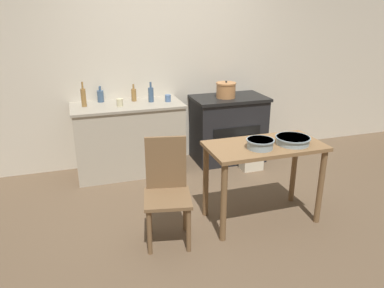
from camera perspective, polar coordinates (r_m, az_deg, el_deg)
name	(u,v)px	position (r m, az deg, el deg)	size (l,w,h in m)	color
ground_plane	(207,212)	(3.91, 2.23, -10.24)	(14.00, 14.00, 0.00)	brown
wall_back	(166,65)	(4.94, -4.00, 11.94)	(8.00, 0.07, 2.55)	beige
counter_cabinet	(129,139)	(4.71, -9.54, 0.83)	(1.33, 0.62, 0.88)	#B2A893
stove	(228,128)	(5.07, 5.51, 2.39)	(0.96, 0.61, 0.87)	black
work_table	(264,158)	(3.57, 10.92, -2.13)	(1.09, 0.55, 0.78)	olive
chair	(167,188)	(3.30, -3.83, -6.75)	(0.47, 0.47, 0.93)	brown
flour_sack	(252,154)	(4.85, 9.08, -1.51)	(0.26, 0.19, 0.42)	beige
stock_pot	(226,90)	(4.88, 5.20, 8.19)	(0.26, 0.26, 0.22)	#B77A47
mixing_bowl_large	(293,140)	(3.58, 15.10, 0.61)	(0.32, 0.32, 0.07)	#93A8B2
mixing_bowl_small	(260,143)	(3.40, 10.35, 0.11)	(0.25, 0.25, 0.08)	#93A8B2
bottle_far_left	(151,94)	(4.65, -6.28, 7.54)	(0.07, 0.07, 0.24)	#3D5675
bottle_left	(100,96)	(4.75, -13.78, 7.14)	(0.08, 0.08, 0.20)	#3D5675
bottle_mid_left	(134,95)	(4.72, -8.86, 7.45)	(0.06, 0.06, 0.21)	olive
bottle_center_left	(84,97)	(4.57, -16.20, 6.88)	(0.06, 0.06, 0.29)	olive
cup_center	(168,98)	(4.65, -3.69, 6.98)	(0.07, 0.07, 0.09)	#4C6B99
cup_center_right	(120,102)	(4.50, -10.95, 6.23)	(0.08, 0.08, 0.09)	beige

